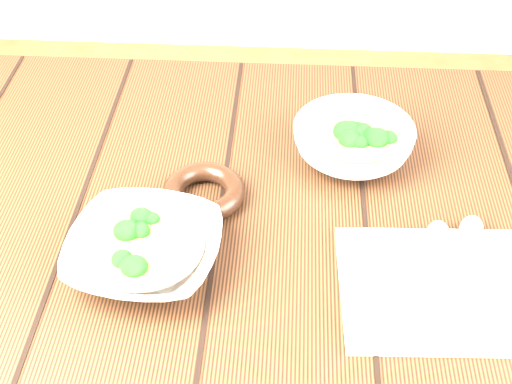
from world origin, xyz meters
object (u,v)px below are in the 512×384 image
object	(u,v)px
soup_bowl_front	(144,251)
soup_bowl_back	(353,142)
napkin	(437,288)
table	(236,273)
trivet	(204,192)

from	to	relation	value
soup_bowl_front	soup_bowl_back	distance (m)	0.36
soup_bowl_back	napkin	xyz separation A→B (m)	(0.09, -0.26, -0.02)
soup_bowl_front	napkin	xyz separation A→B (m)	(0.37, -0.02, -0.02)
table	trivet	xyz separation A→B (m)	(-0.05, 0.03, 0.13)
soup_bowl_back	napkin	distance (m)	0.28
soup_bowl_back	trivet	size ratio (longest dim) A/B	1.83
trivet	napkin	world-z (taller)	trivet
table	napkin	size ratio (longest dim) A/B	5.03
napkin	table	bearing A→B (deg)	152.64
table	soup_bowl_front	world-z (taller)	soup_bowl_front
napkin	trivet	bearing A→B (deg)	151.25
table	napkin	distance (m)	0.31
soup_bowl_front	soup_bowl_back	xyz separation A→B (m)	(0.27, 0.24, 0.00)
soup_bowl_front	soup_bowl_back	world-z (taller)	soup_bowl_back
soup_bowl_back	trivet	xyz separation A→B (m)	(-0.21, -0.11, -0.02)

